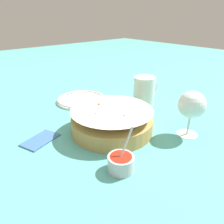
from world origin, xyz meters
The scene contains 7 objects.
ground_plane centered at (0.00, 0.00, 0.00)m, with size 4.00×4.00×0.00m, color teal.
food_basket centered at (0.02, 0.04, 0.04)m, with size 0.26×0.26×0.09m.
sauce_cup centered at (-0.09, -0.13, 0.02)m, with size 0.07×0.07×0.11m.
wine_glass centered at (0.19, -0.14, 0.10)m, with size 0.08×0.08×0.15m.
beer_mug centered at (0.27, 0.12, 0.06)m, with size 0.13×0.09×0.12m.
side_plate centered at (0.09, 0.32, 0.01)m, with size 0.22×0.22×0.01m.
napkin centered at (-0.18, 0.14, 0.00)m, with size 0.12×0.10×0.01m.
Camera 1 is at (-0.40, -0.44, 0.36)m, focal length 35.00 mm.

